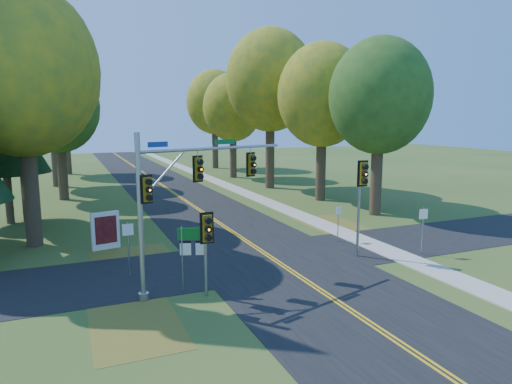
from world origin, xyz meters
name	(u,v)px	position (x,y,z in m)	size (l,w,h in m)	color
ground	(289,270)	(0.00, 0.00, 0.00)	(160.00, 160.00, 0.00)	#2F4F1C
road_main	(289,270)	(0.00, 0.00, 0.01)	(8.00, 160.00, 0.02)	black
road_cross	(272,258)	(0.00, 2.00, 0.01)	(60.00, 6.00, 0.02)	black
centerline_left	(288,270)	(-0.10, 0.00, 0.03)	(0.10, 160.00, 0.01)	gold
centerline_right	(291,269)	(0.10, 0.00, 0.03)	(0.10, 160.00, 0.01)	gold
sidewalk_east	(396,254)	(6.20, 0.00, 0.03)	(1.60, 160.00, 0.06)	#9E998E
leaf_patch_w_near	(135,262)	(-6.50, 4.00, 0.01)	(4.00, 6.00, 0.00)	brown
leaf_patch_e	(341,228)	(6.80, 6.00, 0.01)	(3.50, 8.00, 0.00)	brown
leaf_patch_w_far	(135,324)	(-7.50, -3.00, 0.01)	(3.00, 5.00, 0.00)	brown
tree_w_a	(23,71)	(-11.13, 9.38, 9.49)	(8.00, 8.00, 14.15)	#38281C
tree_e_a	(380,97)	(11.57, 8.77, 8.53)	(7.20, 7.20, 12.73)	#38281C
tree_w_b	(20,67)	(-11.72, 16.29, 10.37)	(8.60, 8.60, 15.38)	#38281C
tree_e_b	(323,96)	(10.97, 15.58, 8.90)	(7.60, 7.60, 13.33)	#38281C
tree_w_c	(59,107)	(-9.54, 24.47, 7.94)	(6.80, 6.80, 11.91)	#38281C
tree_e_c	(271,81)	(9.88, 23.69, 10.66)	(8.80, 8.80, 15.79)	#38281C
tree_w_d	(52,91)	(-10.13, 33.18, 9.78)	(8.20, 8.20, 14.56)	#38281C
tree_e_d	(233,108)	(9.26, 32.87, 8.24)	(7.00, 7.00, 12.32)	#38281C
tree_w_e	(64,93)	(-8.92, 44.09, 10.07)	(8.40, 8.40, 14.97)	#38281C
tree_e_e	(215,102)	(10.47, 43.58, 9.19)	(7.80, 7.80, 13.74)	#38281C
traffic_mast	(181,190)	(-5.17, -0.44, 4.20)	(6.92, 2.46, 6.53)	#96989E
east_signal_pole	(362,184)	(4.18, 0.38, 3.77)	(0.58, 0.66, 4.98)	gray
ped_signal_pole	(207,235)	(-4.50, -1.72, 2.58)	(0.55, 0.63, 3.47)	#919399
route_sign_cluster	(193,246)	(-4.79, -0.75, 1.92)	(1.21, 0.45, 2.72)	gray
info_kiosk	(105,231)	(-7.59, 6.99, 1.03)	(1.50, 0.50, 2.06)	silver
reg_sign_e_north	(338,217)	(4.86, 3.41, 1.44)	(0.40, 0.13, 2.11)	gray
reg_sign_e_south	(423,222)	(7.50, -0.43, 1.71)	(0.48, 0.10, 2.49)	gray
reg_sign_w	(128,240)	(-7.01, 1.99, 1.72)	(0.48, 0.08, 2.52)	gray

